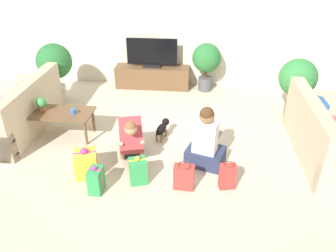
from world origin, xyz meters
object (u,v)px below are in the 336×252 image
(sofa_right, at_px, (325,137))
(potted_plant_corner_left, at_px, (54,63))
(gift_box_a, at_px, (86,163))
(gift_box_c, at_px, (96,180))
(person_sitting, at_px, (206,144))
(gift_bag_b, at_px, (227,176))
(coffee_table, at_px, (59,115))
(tabletop_plant, at_px, (41,104))
(tv_console, at_px, (153,77))
(mug, at_px, (73,111))
(sofa_left, at_px, (19,113))
(potted_plant_corner_right, at_px, (298,79))
(gift_box_b, at_px, (138,171))
(dog, at_px, (162,128))
(tv, at_px, (152,54))
(gift_bag_a, at_px, (184,177))
(person_kneeling, at_px, (131,138))
(potted_plant_back_right, at_px, (206,61))

(sofa_right, bearing_deg, potted_plant_corner_left, 70.85)
(gift_box_a, distance_m, gift_box_c, 0.40)
(person_sitting, xyz_separation_m, gift_bag_b, (0.29, -0.49, -0.16))
(potted_plant_corner_left, bearing_deg, coffee_table, -67.36)
(person_sitting, height_order, tabletop_plant, person_sitting)
(tv_console, height_order, gift_bag_b, tv_console)
(coffee_table, height_order, tv_console, tv_console)
(gift_bag_b, distance_m, mug, 2.58)
(sofa_left, distance_m, coffee_table, 0.79)
(potted_plant_corner_right, bearing_deg, coffee_table, -163.34)
(tv_console, xyz_separation_m, gift_box_a, (-0.48, -3.12, -0.05))
(gift_box_b, bearing_deg, mug, 140.19)
(gift_box_b, height_order, gift_bag_b, gift_box_b)
(tv_console, xyz_separation_m, dog, (0.45, -2.07, -0.05))
(person_sitting, bearing_deg, tabletop_plant, 5.51)
(gift_box_c, relative_size, mug, 3.28)
(dog, bearing_deg, sofa_left, 14.73)
(tv, bearing_deg, gift_bag_a, -75.32)
(sofa_left, relative_size, sofa_right, 1.00)
(mug, bearing_deg, person_kneeling, -23.43)
(tv, height_order, tabletop_plant, tv)
(gift_box_a, bearing_deg, gift_box_b, -7.11)
(gift_bag_a, bearing_deg, potted_plant_corner_left, 136.14)
(coffee_table, bearing_deg, sofa_left, 168.43)
(gift_bag_a, bearing_deg, gift_bag_b, 5.66)
(coffee_table, height_order, gift_bag_b, coffee_table)
(gift_box_b, bearing_deg, gift_bag_a, -5.85)
(tv_console, xyz_separation_m, potted_plant_corner_left, (-1.83, -0.70, 0.49))
(potted_plant_back_right, relative_size, gift_bag_b, 2.64)
(potted_plant_corner_left, xyz_separation_m, gift_bag_b, (3.25, -2.52, -0.54))
(dog, distance_m, gift_box_a, 1.41)
(potted_plant_corner_left, bearing_deg, sofa_left, -96.40)
(dog, xyz_separation_m, gift_bag_a, (0.41, -1.21, -0.01))
(gift_bag_a, bearing_deg, gift_box_a, 173.46)
(dog, relative_size, gift_box_c, 1.19)
(tv, xyz_separation_m, potted_plant_back_right, (1.14, -0.05, -0.08))
(gift_box_a, xyz_separation_m, tabletop_plant, (-0.99, 0.96, 0.39))
(tabletop_plant, bearing_deg, potted_plant_back_right, 39.02)
(tv, relative_size, gift_box_c, 2.69)
(gift_bag_a, bearing_deg, dog, 108.85)
(mug, relative_size, tabletop_plant, 0.54)
(gift_box_c, bearing_deg, gift_bag_a, 8.77)
(sofa_left, height_order, dog, sofa_left)
(mug, distance_m, tabletop_plant, 0.54)
(sofa_right, relative_size, dog, 4.17)
(tv, distance_m, potted_plant_corner_left, 1.96)
(person_kneeling, distance_m, tabletop_plant, 1.62)
(tv_console, relative_size, person_kneeling, 1.94)
(potted_plant_back_right, bearing_deg, person_sitting, -90.17)
(potted_plant_corner_right, xyz_separation_m, gift_box_a, (-3.22, -2.12, -0.50))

